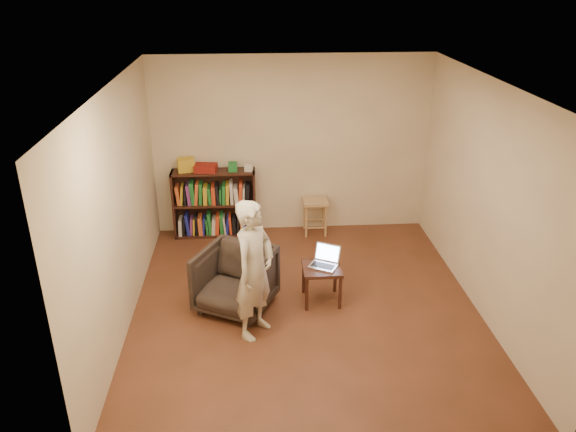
{
  "coord_description": "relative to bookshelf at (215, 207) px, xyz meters",
  "views": [
    {
      "loc": [
        -0.59,
        -5.56,
        3.67
      ],
      "look_at": [
        -0.18,
        0.35,
        1.03
      ],
      "focal_mm": 35.0,
      "sensor_mm": 36.0,
      "label": 1
    }
  ],
  "objects": [
    {
      "name": "floor",
      "position": [
        1.14,
        -2.09,
        -0.44
      ],
      "size": [
        4.5,
        4.5,
        0.0
      ],
      "primitive_type": "plane",
      "color": "#4C2A18",
      "rests_on": "ground"
    },
    {
      "name": "wall_left",
      "position": [
        -0.86,
        -2.09,
        0.86
      ],
      "size": [
        0.0,
        4.5,
        4.5
      ],
      "primitive_type": "plane",
      "rotation": [
        1.57,
        0.0,
        1.57
      ],
      "color": "beige",
      "rests_on": "floor"
    },
    {
      "name": "person",
      "position": [
        0.55,
        -2.52,
        0.34
      ],
      "size": [
        0.62,
        0.68,
        1.55
      ],
      "primitive_type": "imported",
      "rotation": [
        0.0,
        0.0,
        0.99
      ],
      "color": "beige",
      "rests_on": "floor"
    },
    {
      "name": "box_green",
      "position": [
        0.29,
        -0.03,
        0.62
      ],
      "size": [
        0.13,
        0.13,
        0.13
      ],
      "primitive_type": "cube",
      "rotation": [
        0.0,
        0.0,
        0.02
      ],
      "color": "#1D702E",
      "rests_on": "bookshelf"
    },
    {
      "name": "bookshelf",
      "position": [
        0.0,
        0.0,
        0.0
      ],
      "size": [
        1.2,
        0.3,
        1.0
      ],
      "color": "black",
      "rests_on": "floor"
    },
    {
      "name": "red_cloth",
      "position": [
        -0.1,
        -0.02,
        0.61
      ],
      "size": [
        0.34,
        0.26,
        0.1
      ],
      "primitive_type": "cube",
      "rotation": [
        0.0,
        0.0,
        -0.13
      ],
      "color": "maroon",
      "rests_on": "bookshelf"
    },
    {
      "name": "box_yellow",
      "position": [
        -0.38,
        0.01,
        0.66
      ],
      "size": [
        0.26,
        0.21,
        0.19
      ],
      "primitive_type": "cube",
      "rotation": [
        0.0,
        0.0,
        0.21
      ],
      "color": "gold",
      "rests_on": "bookshelf"
    },
    {
      "name": "laptop",
      "position": [
        1.39,
        -1.89,
        0.07
      ],
      "size": [
        0.41,
        0.41,
        0.22
      ],
      "rotation": [
        0.0,
        0.0,
        -0.49
      ],
      "color": "silver",
      "rests_on": "side_table"
    },
    {
      "name": "armchair",
      "position": [
        0.33,
        -2.02,
        -0.07
      ],
      "size": [
        1.06,
        1.07,
        0.73
      ],
      "primitive_type": "imported",
      "rotation": [
        0.0,
        0.0,
        -0.46
      ],
      "color": "#2B241D",
      "rests_on": "floor"
    },
    {
      "name": "box_white",
      "position": [
        0.52,
        -0.04,
        0.6
      ],
      "size": [
        0.13,
        0.13,
        0.09
      ],
      "primitive_type": "cube",
      "rotation": [
        0.0,
        0.0,
        -0.2
      ],
      "color": "beige",
      "rests_on": "bookshelf"
    },
    {
      "name": "wall_back",
      "position": [
        1.14,
        0.16,
        0.86
      ],
      "size": [
        4.0,
        0.0,
        4.0
      ],
      "primitive_type": "plane",
      "rotation": [
        1.57,
        0.0,
        0.0
      ],
      "color": "beige",
      "rests_on": "floor"
    },
    {
      "name": "ceiling",
      "position": [
        1.14,
        -2.09,
        2.16
      ],
      "size": [
        4.5,
        4.5,
        0.0
      ],
      "primitive_type": "plane",
      "color": "white",
      "rests_on": "wall_back"
    },
    {
      "name": "stool",
      "position": [
        1.48,
        -0.06,
        -0.01
      ],
      "size": [
        0.37,
        0.37,
        0.53
      ],
      "color": "#A47C4F",
      "rests_on": "floor"
    },
    {
      "name": "wall_right",
      "position": [
        3.14,
        -2.09,
        0.86
      ],
      "size": [
        0.0,
        4.5,
        4.5
      ],
      "primitive_type": "plane",
      "rotation": [
        1.57,
        0.0,
        -1.57
      ],
      "color": "beige",
      "rests_on": "floor"
    },
    {
      "name": "side_table",
      "position": [
        1.35,
        -1.94,
        -0.06
      ],
      "size": [
        0.45,
        0.45,
        0.46
      ],
      "color": "black",
      "rests_on": "floor"
    }
  ]
}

